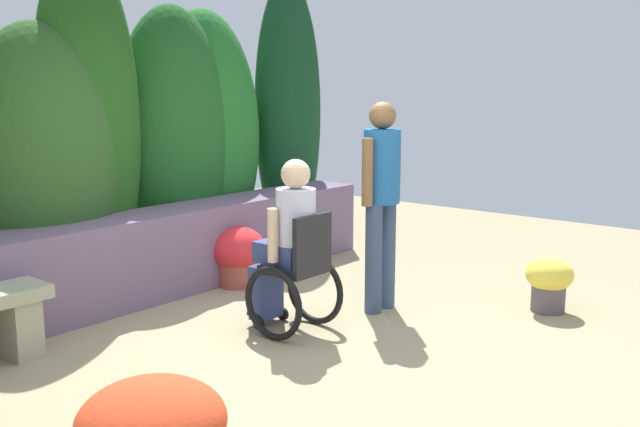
{
  "coord_description": "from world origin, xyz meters",
  "views": [
    {
      "loc": [
        -3.67,
        -3.09,
        1.85
      ],
      "look_at": [
        0.64,
        0.44,
        0.85
      ],
      "focal_mm": 39.62,
      "sensor_mm": 36.0,
      "label": 1
    }
  ],
  "objects_px": {
    "person_in_wheelchair": "(291,252)",
    "person_standing_companion": "(381,192)",
    "flower_pot_terracotta_by_wall": "(549,281)",
    "flower_pot_red_accent": "(238,255)"
  },
  "relations": [
    {
      "from": "flower_pot_terracotta_by_wall",
      "to": "person_standing_companion",
      "type": "bearing_deg",
      "value": 127.47
    },
    {
      "from": "person_in_wheelchair",
      "to": "flower_pot_terracotta_by_wall",
      "type": "height_order",
      "value": "person_in_wheelchair"
    },
    {
      "from": "person_in_wheelchair",
      "to": "person_standing_companion",
      "type": "distance_m",
      "value": 0.97
    },
    {
      "from": "flower_pot_red_accent",
      "to": "person_in_wheelchair",
      "type": "bearing_deg",
      "value": -117.38
    },
    {
      "from": "person_in_wheelchair",
      "to": "flower_pot_red_accent",
      "type": "distance_m",
      "value": 1.44
    },
    {
      "from": "person_in_wheelchair",
      "to": "flower_pot_red_accent",
      "type": "height_order",
      "value": "person_in_wheelchair"
    },
    {
      "from": "person_standing_companion",
      "to": "flower_pot_terracotta_by_wall",
      "type": "bearing_deg",
      "value": -39.18
    },
    {
      "from": "person_standing_companion",
      "to": "flower_pot_terracotta_by_wall",
      "type": "xyz_separation_m",
      "value": [
        0.85,
        -1.11,
        -0.74
      ]
    },
    {
      "from": "person_in_wheelchair",
      "to": "flower_pot_terracotta_by_wall",
      "type": "relative_size",
      "value": 2.9
    },
    {
      "from": "person_standing_companion",
      "to": "flower_pot_red_accent",
      "type": "distance_m",
      "value": 1.65
    }
  ]
}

